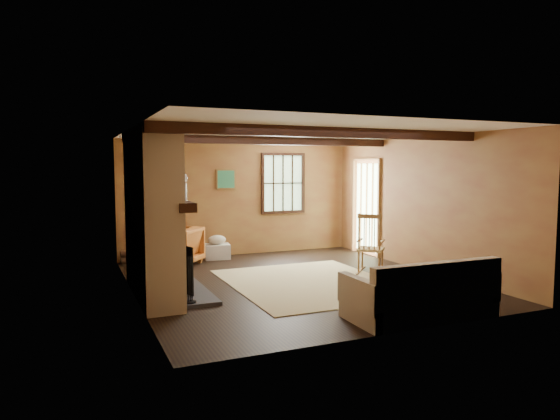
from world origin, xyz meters
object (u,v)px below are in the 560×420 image
rocking_chair (370,247)px  sofa (422,296)px  laundry_basket (217,252)px  fireplace (153,220)px  armchair (177,246)px

rocking_chair → sofa: (-0.90, -2.51, -0.18)m
rocking_chair → laundry_basket: rocking_chair is taller
rocking_chair → laundry_basket: 3.15m
rocking_chair → sofa: 2.67m
fireplace → sofa: fireplace is taller
fireplace → sofa: 3.83m
fireplace → rocking_chair: bearing=1.6°
fireplace → armchair: 2.34m
sofa → fireplace: bearing=140.6°
rocking_chair → armchair: rocking_chair is taller
fireplace → armchair: bearing=70.0°
sofa → laundry_basket: bearing=104.9°
fireplace → laundry_basket: size_ratio=4.80×
armchair → rocking_chair: bearing=96.3°
rocking_chair → sofa: bearing=113.3°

